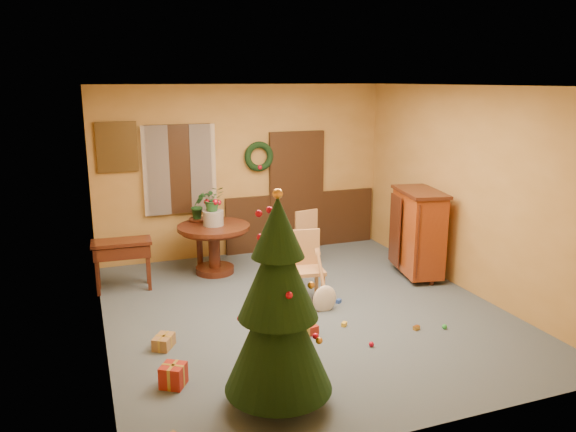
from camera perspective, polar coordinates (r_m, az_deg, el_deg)
name	(u,v)px	position (r m, az deg, el deg)	size (l,w,h in m)	color
room_envelope	(256,190)	(9.70, -3.23, 2.65)	(5.50, 5.50, 5.50)	#36454F
dining_table	(214,240)	(8.83, -7.53, -2.40)	(1.13, 1.13, 0.77)	black
urn	(213,218)	(8.74, -7.60, -0.21)	(0.31, 0.31, 0.23)	slate
centerpiece_plant	(213,199)	(8.67, -7.66, 1.76)	(0.34, 0.30, 0.38)	#1E4C23
chair_near	(306,264)	(7.69, 1.87, -4.87)	(0.48, 0.48, 0.98)	olive
chair_far	(302,235)	(9.11, 1.47, -1.98)	(0.49, 0.49, 0.95)	olive
guitar	(325,282)	(7.40, 3.76, -6.74)	(0.33, 0.16, 0.78)	beige
plant_stand	(199,237)	(9.15, -9.00, -2.11)	(0.31, 0.31, 0.81)	black
stand_plant	(198,206)	(9.03, -9.12, 1.05)	(0.23, 0.19, 0.42)	#19471E
christmas_tree	(278,307)	(5.10, -1.01, -9.26)	(1.00, 1.00, 2.07)	#382111
writing_desk	(122,253)	(8.40, -16.51, -3.59)	(0.85, 0.45, 0.74)	black
sideboard	(418,231)	(8.79, 13.09, -1.46)	(0.76, 1.15, 1.35)	#521909
gift_b	(173,375)	(5.90, -11.57, -15.59)	(0.31, 0.31, 0.23)	maroon
gift_c	(164,342)	(6.68, -12.51, -12.37)	(0.30, 0.32, 0.15)	brown
gift_d	(306,331)	(6.83, 1.80, -11.60)	(0.32, 0.18, 0.11)	maroon
toy_a	(339,301)	(7.78, 5.17, -8.61)	(0.08, 0.05, 0.05)	#294DB3
toy_b	(445,327)	(7.25, 15.61, -10.77)	(0.06, 0.06, 0.06)	green
toy_c	(344,324)	(7.10, 5.72, -10.88)	(0.08, 0.05, 0.05)	gold
toy_d	(371,344)	(6.64, 8.47, -12.76)	(0.06, 0.06, 0.06)	#AE0B22
toy_e	(416,328)	(7.15, 12.91, -11.02)	(0.08, 0.05, 0.05)	gold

